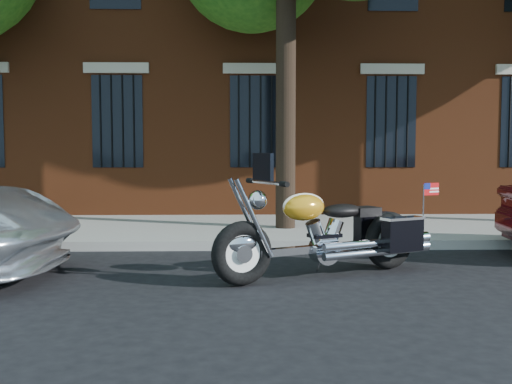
{
  "coord_description": "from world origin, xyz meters",
  "views": [
    {
      "loc": [
        -0.32,
        -7.49,
        1.54
      ],
      "look_at": [
        -0.1,
        0.8,
        0.95
      ],
      "focal_mm": 40.0,
      "sensor_mm": 36.0,
      "label": 1
    }
  ],
  "objects": [
    {
      "name": "motorcycle",
      "position": [
        0.8,
        -0.55,
        0.51
      ],
      "size": [
        2.91,
        1.61,
        1.52
      ],
      "rotation": [
        0.0,
        0.0,
        0.43
      ],
      "color": "black",
      "rests_on": "ground"
    },
    {
      "name": "sidewalk",
      "position": [
        0.0,
        3.26,
        0.07
      ],
      "size": [
        40.0,
        3.6,
        0.15
      ],
      "primitive_type": "cube",
      "color": "gray",
      "rests_on": "ground"
    },
    {
      "name": "building",
      "position": [
        0.0,
        10.06,
        6.0
      ],
      "size": [
        26.0,
        10.08,
        12.0
      ],
      "color": "maroon",
      "rests_on": "ground"
    },
    {
      "name": "curb",
      "position": [
        0.0,
        1.38,
        0.07
      ],
      "size": [
        40.0,
        0.16,
        0.15
      ],
      "primitive_type": "cube",
      "color": "gray",
      "rests_on": "ground"
    },
    {
      "name": "ground",
      "position": [
        0.0,
        0.0,
        0.0
      ],
      "size": [
        120.0,
        120.0,
        0.0
      ],
      "primitive_type": "plane",
      "color": "black",
      "rests_on": "ground"
    }
  ]
}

